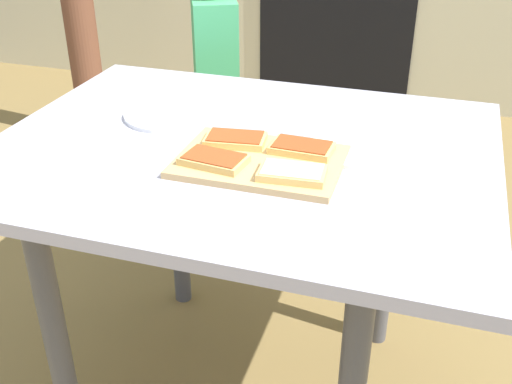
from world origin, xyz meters
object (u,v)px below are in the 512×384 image
object	(u,v)px
pizza_slice_far_right	(302,148)
pizza_slice_far_left	(235,139)
child_left	(216,87)
dining_table	(242,186)
plate_white_left	(172,114)
cutting_board	(260,161)
pizza_slice_near_left	(214,160)
pizza_slice_near_right	(292,173)
plate_white_right	(363,146)

from	to	relation	value
pizza_slice_far_right	pizza_slice_far_left	bearing A→B (deg)	-179.37
child_left	pizza_slice_far_left	bearing A→B (deg)	-65.94
dining_table	plate_white_left	world-z (taller)	plate_white_left
pizza_slice_far_right	plate_white_left	distance (m)	0.39
pizza_slice_far_left	cutting_board	bearing A→B (deg)	-37.50
cutting_board	pizza_slice_near_left	bearing A→B (deg)	-148.21
pizza_slice_near_right	plate_white_left	world-z (taller)	pizza_slice_near_right
dining_table	plate_white_right	size ratio (longest dim) A/B	4.75
dining_table	pizza_slice_far_right	distance (m)	0.19
pizza_slice_near_right	pizza_slice_near_left	bearing A→B (deg)	177.07
pizza_slice_near_left	child_left	bearing A→B (deg)	110.79
plate_white_left	child_left	xyz separation A→B (m)	(-0.12, 0.61, -0.15)
cutting_board	pizza_slice_far_right	size ratio (longest dim) A/B	2.55
pizza_slice_near_right	pizza_slice_far_left	world-z (taller)	same
plate_white_right	pizza_slice_near_right	bearing A→B (deg)	-117.71
pizza_slice_near_left	cutting_board	bearing A→B (deg)	31.79
pizza_slice_near_left	pizza_slice_far_left	bearing A→B (deg)	85.37
pizza_slice_near_right	pizza_slice_far_right	distance (m)	0.12
pizza_slice_near_right	pizza_slice_far_right	size ratio (longest dim) A/B	1.02
pizza_slice_near_right	child_left	bearing A→B (deg)	119.68
cutting_board	plate_white_left	xyz separation A→B (m)	(-0.29, 0.19, -0.00)
pizza_slice_near_left	child_left	distance (m)	0.93
pizza_slice_far_left	plate_white_right	bearing A→B (deg)	18.50
pizza_slice_far_right	dining_table	bearing A→B (deg)	171.10
pizza_slice_near_right	pizza_slice_far_right	world-z (taller)	same
pizza_slice_near_left	plate_white_left	xyz separation A→B (m)	(-0.20, 0.24, -0.02)
pizza_slice_near_left	pizza_slice_near_right	size ratio (longest dim) A/B	1.02
dining_table	pizza_slice_far_left	size ratio (longest dim) A/B	7.94
pizza_slice_near_right	child_left	world-z (taller)	child_left
pizza_slice_far_left	pizza_slice_near_left	bearing A→B (deg)	-94.63
dining_table	pizza_slice_far_right	xyz separation A→B (m)	(0.14, -0.02, 0.13)
cutting_board	child_left	size ratio (longest dim) A/B	0.31
pizza_slice_near_right	plate_white_left	distance (m)	0.45
plate_white_right	child_left	bearing A→B (deg)	132.43
pizza_slice_far_left	plate_white_right	distance (m)	0.28
pizza_slice_near_right	pizza_slice_far_right	xyz separation A→B (m)	(-0.01, 0.12, 0.00)
cutting_board	pizza_slice_far_left	distance (m)	0.09
cutting_board	plate_white_left	size ratio (longest dim) A/B	1.45
dining_table	pizza_slice_near_right	world-z (taller)	pizza_slice_near_right
pizza_slice_far_right	pizza_slice_far_left	world-z (taller)	same
cutting_board	pizza_slice_near_right	distance (m)	0.10
pizza_slice_near_left	plate_white_left	size ratio (longest dim) A/B	0.59
pizza_slice_near_left	child_left	xyz separation A→B (m)	(-0.32, 0.85, -0.17)
plate_white_left	pizza_slice_near_left	bearing A→B (deg)	-49.93
pizza_slice_far_left	plate_white_left	xyz separation A→B (m)	(-0.21, 0.13, -0.02)
plate_white_right	pizza_slice_near_left	bearing A→B (deg)	-144.37
pizza_slice_far_left	child_left	bearing A→B (deg)	114.06
dining_table	cutting_board	distance (m)	0.15
dining_table	pizza_slice_far_left	world-z (taller)	pizza_slice_far_left
pizza_slice_near_right	pizza_slice_far_right	bearing A→B (deg)	94.59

